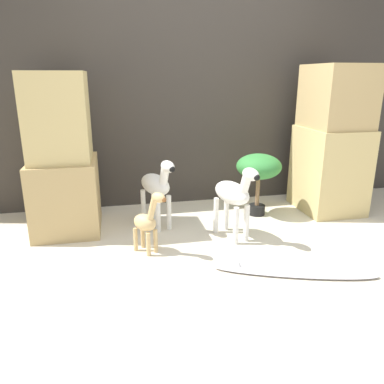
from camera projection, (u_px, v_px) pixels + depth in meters
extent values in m
plane|color=beige|center=(234.00, 259.00, 2.94)|extent=(14.00, 14.00, 0.00)
cube|color=#38332D|center=(194.00, 103.00, 4.04)|extent=(6.40, 0.08, 2.20)
cube|color=tan|center=(66.00, 195.00, 3.44)|extent=(0.58, 0.68, 0.66)
cube|color=#D1B775|center=(58.00, 117.00, 3.23)|extent=(0.51, 0.60, 0.76)
cube|color=#D1B775|center=(329.00, 170.00, 3.93)|extent=(0.58, 0.68, 0.87)
cube|color=tan|center=(337.00, 97.00, 3.71)|extent=(0.54, 0.64, 0.62)
cylinder|color=white|center=(246.00, 223.00, 3.22)|extent=(0.05, 0.05, 0.33)
cylinder|color=white|center=(236.00, 226.00, 3.16)|extent=(0.05, 0.05, 0.33)
cylinder|color=white|center=(226.00, 213.00, 3.46)|extent=(0.05, 0.05, 0.33)
cylinder|color=white|center=(216.00, 215.00, 3.40)|extent=(0.05, 0.05, 0.33)
ellipsoid|color=white|center=(232.00, 193.00, 3.24)|extent=(0.32, 0.46, 0.19)
cylinder|color=white|center=(245.00, 183.00, 3.05)|extent=(0.12, 0.15, 0.21)
ellipsoid|color=white|center=(251.00, 174.00, 2.98)|extent=(0.15, 0.20, 0.10)
sphere|color=black|center=(257.00, 177.00, 2.92)|extent=(0.05, 0.05, 0.05)
cube|color=black|center=(245.00, 182.00, 3.05)|extent=(0.04, 0.08, 0.17)
cylinder|color=white|center=(169.00, 212.00, 3.48)|extent=(0.05, 0.05, 0.33)
cylinder|color=white|center=(158.00, 215.00, 3.41)|extent=(0.05, 0.05, 0.33)
cylinder|color=white|center=(154.00, 204.00, 3.71)|extent=(0.05, 0.05, 0.33)
cylinder|color=white|center=(143.00, 206.00, 3.65)|extent=(0.05, 0.05, 0.33)
ellipsoid|color=white|center=(155.00, 184.00, 3.49)|extent=(0.34, 0.46, 0.19)
cylinder|color=white|center=(164.00, 175.00, 3.31)|extent=(0.12, 0.15, 0.21)
ellipsoid|color=white|center=(168.00, 167.00, 3.24)|extent=(0.16, 0.20, 0.10)
sphere|color=black|center=(172.00, 169.00, 3.18)|extent=(0.05, 0.05, 0.05)
cube|color=black|center=(164.00, 174.00, 3.31)|extent=(0.05, 0.08, 0.17)
cylinder|color=tan|center=(156.00, 241.00, 3.03)|extent=(0.03, 0.03, 0.20)
cylinder|color=tan|center=(148.00, 244.00, 2.97)|extent=(0.03, 0.03, 0.20)
cylinder|color=tan|center=(143.00, 236.00, 3.12)|extent=(0.03, 0.03, 0.20)
cylinder|color=tan|center=(136.00, 239.00, 3.06)|extent=(0.03, 0.03, 0.20)
ellipsoid|color=tan|center=(145.00, 222.00, 3.00)|extent=(0.24, 0.25, 0.14)
cylinder|color=tan|center=(152.00, 208.00, 2.90)|extent=(0.11, 0.12, 0.23)
ellipsoid|color=tan|center=(159.00, 198.00, 2.83)|extent=(0.14, 0.14, 0.08)
sphere|color=brown|center=(164.00, 200.00, 2.80)|extent=(0.04, 0.04, 0.04)
cylinder|color=black|center=(257.00, 210.00, 3.89)|extent=(0.17, 0.17, 0.10)
cylinder|color=brown|center=(258.00, 192.00, 3.83)|extent=(0.04, 0.04, 0.29)
ellipsoid|color=#337F38|center=(259.00, 166.00, 3.75)|extent=(0.45, 0.45, 0.25)
ellipsoid|color=silver|center=(295.00, 271.00, 2.72)|extent=(1.18, 0.55, 0.04)
cone|color=white|center=(238.00, 263.00, 2.76)|extent=(0.07, 0.07, 0.05)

